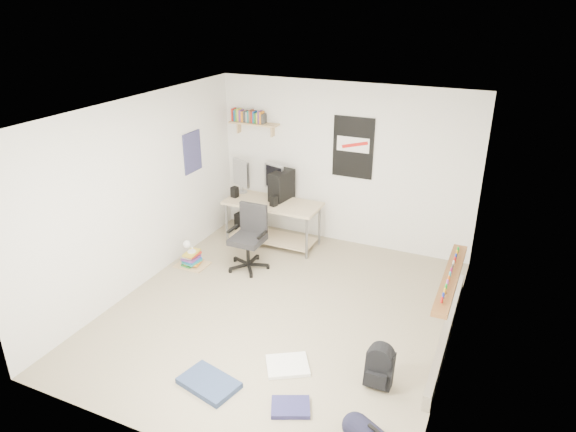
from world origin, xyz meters
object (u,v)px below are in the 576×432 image
at_px(book_stack, 192,256).
at_px(office_chair, 247,237).
at_px(desk, 273,222).
at_px(backpack, 379,369).

bearing_deg(book_stack, office_chair, 19.13).
relative_size(desk, backpack, 4.07).
distance_m(backpack, book_stack, 3.41).
distance_m(office_chair, book_stack, 0.89).
relative_size(backpack, book_stack, 0.75).
relative_size(desk, office_chair, 1.58).
xyz_separation_m(desk, office_chair, (0.02, -0.86, 0.12)).
bearing_deg(backpack, office_chair, 145.02).
bearing_deg(desk, office_chair, -91.27).
xyz_separation_m(office_chair, book_stack, (-0.78, -0.27, -0.34)).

